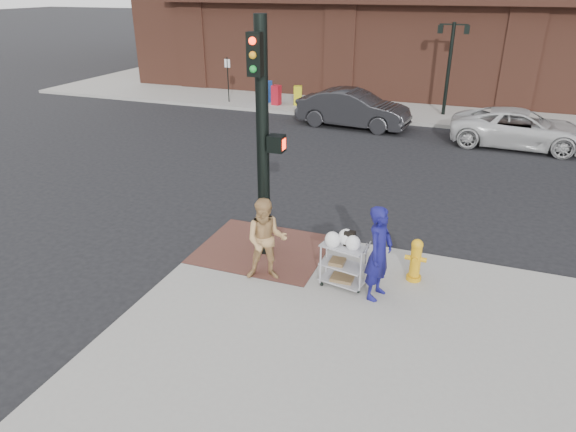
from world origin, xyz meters
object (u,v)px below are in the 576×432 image
at_px(minivan_white, 521,129).
at_px(utility_cart, 343,261).
at_px(pedestrian_tan, 266,240).
at_px(sedan_dark, 353,109).
at_px(fire_hydrant, 416,259).
at_px(traffic_signal_pole, 263,136).
at_px(lamp_post, 450,59).
at_px(woman_blue, 379,253).

relative_size(minivan_white, utility_cart, 4.23).
bearing_deg(pedestrian_tan, sedan_dark, 77.39).
height_order(minivan_white, fire_hydrant, minivan_white).
relative_size(sedan_dark, fire_hydrant, 5.24).
height_order(traffic_signal_pole, fire_hydrant, traffic_signal_pole).
bearing_deg(pedestrian_tan, fire_hydrant, 0.19).
bearing_deg(traffic_signal_pole, minivan_white, 63.94).
bearing_deg(lamp_post, fire_hydrant, -87.03).
xyz_separation_m(lamp_post, sedan_dark, (-3.51, -3.14, -1.83)).
bearing_deg(lamp_post, utility_cart, -91.88).
distance_m(lamp_post, minivan_white, 5.29).
height_order(woman_blue, fire_hydrant, woman_blue).
bearing_deg(utility_cart, traffic_signal_pole, 160.36).
bearing_deg(traffic_signal_pole, lamp_post, 80.76).
height_order(traffic_signal_pole, woman_blue, traffic_signal_pole).
bearing_deg(woman_blue, utility_cart, 91.55).
height_order(sedan_dark, fire_hydrant, sedan_dark).
bearing_deg(pedestrian_tan, woman_blue, -15.81).
relative_size(pedestrian_tan, sedan_dark, 0.36).
relative_size(sedan_dark, utility_cart, 4.02).
bearing_deg(sedan_dark, woman_blue, -158.66).
height_order(lamp_post, minivan_white, lamp_post).
distance_m(pedestrian_tan, minivan_white, 13.40).
xyz_separation_m(lamp_post, traffic_signal_pole, (-2.48, -15.23, 0.21)).
distance_m(woman_blue, pedestrian_tan, 2.23).
bearing_deg(woman_blue, traffic_signal_pole, 85.85).
relative_size(minivan_white, fire_hydrant, 5.52).
distance_m(lamp_post, fire_hydrant, 15.37).
xyz_separation_m(lamp_post, utility_cart, (-0.52, -15.93, -1.93)).
distance_m(woman_blue, sedan_dark, 13.46).
xyz_separation_m(traffic_signal_pole, pedestrian_tan, (0.44, -0.97, -1.82)).
height_order(minivan_white, utility_cart, minivan_white).
height_order(lamp_post, sedan_dark, lamp_post).
bearing_deg(sedan_dark, utility_cart, -161.47).
xyz_separation_m(pedestrian_tan, minivan_white, (5.13, 12.37, -0.32)).
bearing_deg(pedestrian_tan, traffic_signal_pole, 95.36).
height_order(pedestrian_tan, utility_cart, pedestrian_tan).
distance_m(traffic_signal_pole, fire_hydrant, 3.95).
bearing_deg(utility_cart, woman_blue, -11.95).
xyz_separation_m(lamp_post, minivan_white, (3.10, -3.83, -1.92)).
xyz_separation_m(traffic_signal_pole, minivan_white, (5.57, 11.40, -2.13)).
xyz_separation_m(minivan_white, utility_cart, (-3.62, -12.09, -0.01)).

